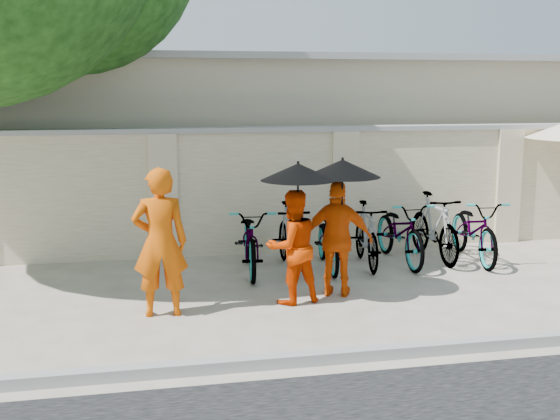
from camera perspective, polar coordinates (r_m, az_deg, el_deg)
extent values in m
plane|color=#BBAF9B|center=(8.67, -1.66, -8.33)|extent=(80.00, 80.00, 0.00)
cube|color=gray|center=(7.08, 0.84, -12.09)|extent=(40.00, 0.16, 0.12)
cube|color=beige|center=(11.69, 0.36, 1.49)|extent=(20.00, 0.30, 2.00)
cube|color=tan|center=(15.53, 1.01, 5.80)|extent=(14.00, 6.00, 3.20)
imported|color=#CB4D05|center=(8.46, -9.73, -2.60)|extent=(0.66, 0.44, 1.80)
imported|color=#D03100|center=(8.87, 1.01, -3.01)|extent=(0.83, 0.72, 1.46)
cylinder|color=black|center=(8.70, 1.46, 0.29)|extent=(0.02, 0.02, 0.87)
cone|color=black|center=(8.64, 1.47, 3.12)|extent=(0.93, 0.93, 0.21)
imported|color=#D74607|center=(9.19, 4.75, -2.36)|extent=(0.97, 0.70, 1.53)
cylinder|color=black|center=(9.03, 5.06, 0.77)|extent=(0.02, 0.02, 0.84)
cone|color=black|center=(8.97, 5.10, 3.41)|extent=(0.98, 0.98, 0.22)
imported|color=gray|center=(10.39, -2.39, -2.39)|extent=(0.85, 1.96, 1.00)
imported|color=gray|center=(10.55, 0.76, -2.19)|extent=(0.52, 1.68, 1.00)
imported|color=gray|center=(10.63, 4.00, -2.50)|extent=(0.74, 1.70, 0.86)
imported|color=gray|center=(10.80, 7.04, -2.03)|extent=(0.67, 1.68, 0.98)
imported|color=gray|center=(11.11, 9.76, -1.72)|extent=(0.67, 1.90, 1.00)
imported|color=gray|center=(11.40, 12.42, -1.36)|extent=(0.51, 1.77, 1.06)
imported|color=gray|center=(11.49, 15.53, -1.53)|extent=(0.89, 1.99, 1.01)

